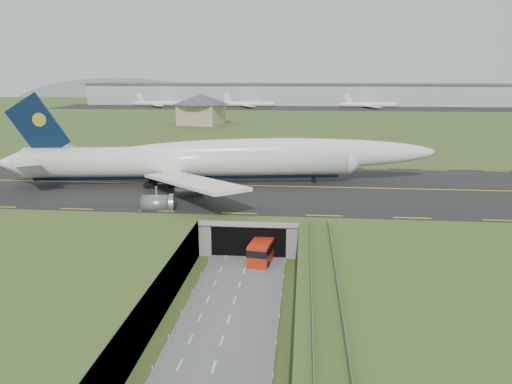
# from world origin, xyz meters

# --- Properties ---
(ground) EXTENTS (900.00, 900.00, 0.00)m
(ground) POSITION_xyz_m (0.00, 0.00, 0.00)
(ground) COLOR #3D5823
(ground) RESTS_ON ground
(airfield_deck) EXTENTS (800.00, 800.00, 6.00)m
(airfield_deck) POSITION_xyz_m (0.00, 0.00, 3.00)
(airfield_deck) COLOR gray
(airfield_deck) RESTS_ON ground
(trench_road) EXTENTS (12.00, 75.00, 0.20)m
(trench_road) POSITION_xyz_m (0.00, -7.50, 0.10)
(trench_road) COLOR slate
(trench_road) RESTS_ON ground
(taxiway) EXTENTS (800.00, 44.00, 0.18)m
(taxiway) POSITION_xyz_m (0.00, 33.00, 6.09)
(taxiway) COLOR black
(taxiway) RESTS_ON airfield_deck
(tunnel_portal) EXTENTS (17.00, 22.30, 6.00)m
(tunnel_portal) POSITION_xyz_m (0.00, 16.71, 3.33)
(tunnel_portal) COLOR gray
(tunnel_portal) RESTS_ON ground
(guideway) EXTENTS (3.00, 53.00, 7.05)m
(guideway) POSITION_xyz_m (11.00, -19.11, 5.32)
(guideway) COLOR #A8A8A3
(guideway) RESTS_ON ground
(jumbo_jet) EXTENTS (91.47, 58.88, 19.70)m
(jumbo_jet) POSITION_xyz_m (-8.97, 33.91, 11.30)
(jumbo_jet) COLOR white
(jumbo_jet) RESTS_ON ground
(shuttle_tram) EXTENTS (4.29, 8.75, 3.40)m
(shuttle_tram) POSITION_xyz_m (2.37, 6.74, 1.86)
(shuttle_tram) COLOR red
(shuttle_tram) RESTS_ON ground
(service_building) EXTENTS (29.40, 29.40, 13.71)m
(service_building) POSITION_xyz_m (-37.85, 155.95, 14.12)
(service_building) COLOR tan
(service_building) RESTS_ON ground
(cargo_terminal) EXTENTS (320.00, 67.00, 15.60)m
(cargo_terminal) POSITION_xyz_m (-0.23, 299.41, 13.96)
(cargo_terminal) COLOR #B2B2B2
(cargo_terminal) RESTS_ON ground
(distant_hills) EXTENTS (700.00, 91.00, 60.00)m
(distant_hills) POSITION_xyz_m (64.38, 430.00, -4.00)
(distant_hills) COLOR slate
(distant_hills) RESTS_ON ground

